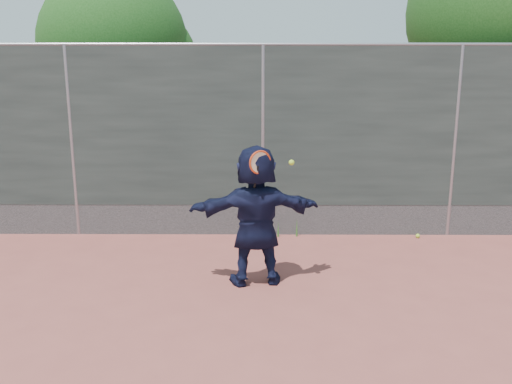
{
  "coord_description": "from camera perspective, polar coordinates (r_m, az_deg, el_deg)",
  "views": [
    {
      "loc": [
        -0.05,
        -5.35,
        2.89
      ],
      "look_at": [
        -0.09,
        1.52,
        1.2
      ],
      "focal_mm": 40.0,
      "sensor_mm": 36.0,
      "label": 1
    }
  ],
  "objects": [
    {
      "name": "ground",
      "position": [
        6.08,
        0.8,
        -14.55
      ],
      "size": [
        80.0,
        80.0,
        0.0
      ],
      "primitive_type": "plane",
      "color": "#9E4C42",
      "rests_on": "ground"
    },
    {
      "name": "player",
      "position": [
        7.15,
        0.0,
        -2.33
      ],
      "size": [
        1.73,
        0.77,
        1.8
      ],
      "primitive_type": "imported",
      "rotation": [
        0.0,
        0.0,
        3.29
      ],
      "color": "black",
      "rests_on": "ground"
    },
    {
      "name": "ball_ground",
      "position": [
        9.48,
        15.87,
        -4.24
      ],
      "size": [
        0.07,
        0.07,
        0.07
      ],
      "primitive_type": "sphere",
      "color": "#B6E232",
      "rests_on": "ground"
    },
    {
      "name": "fence",
      "position": [
        8.95,
        0.69,
        5.43
      ],
      "size": [
        20.0,
        0.06,
        3.03
      ],
      "color": "#38423D",
      "rests_on": "ground"
    },
    {
      "name": "swing_action",
      "position": [
        6.8,
        0.7,
        2.84
      ],
      "size": [
        0.54,
        0.17,
        0.51
      ],
      "color": "red",
      "rests_on": "ground"
    },
    {
      "name": "tree_left",
      "position": [
        12.23,
        -13.24,
        13.73
      ],
      "size": [
        3.15,
        3.0,
        4.53
      ],
      "color": "#382314",
      "rests_on": "ground"
    },
    {
      "name": "weed_clump",
      "position": [
        9.17,
        2.51,
        -3.68
      ],
      "size": [
        0.68,
        0.07,
        0.3
      ],
      "color": "#387226",
      "rests_on": "ground"
    }
  ]
}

